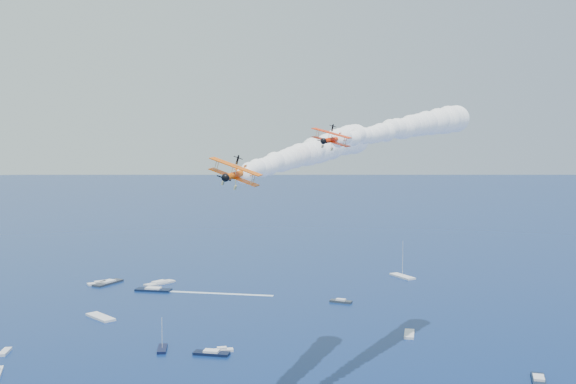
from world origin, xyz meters
name	(u,v)px	position (x,y,z in m)	size (l,w,h in m)	color
biplane_lead	(332,140)	(18.01, 34.48, 55.20)	(6.89, 7.73, 4.65)	#FF2E05
biplane_trail	(235,175)	(-4.41, 19.63, 50.07)	(7.40, 8.29, 5.00)	#FF5B05
smoke_trail_lead	(408,127)	(46.37, 55.83, 57.95)	(59.04, 46.19, 12.60)	white
smoke_trail_trail	(312,152)	(19.11, 46.22, 52.82)	(50.16, 55.80, 12.60)	white
spectator_boats	(117,330)	(-11.80, 118.01, 0.35)	(216.04, 162.78, 0.70)	black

